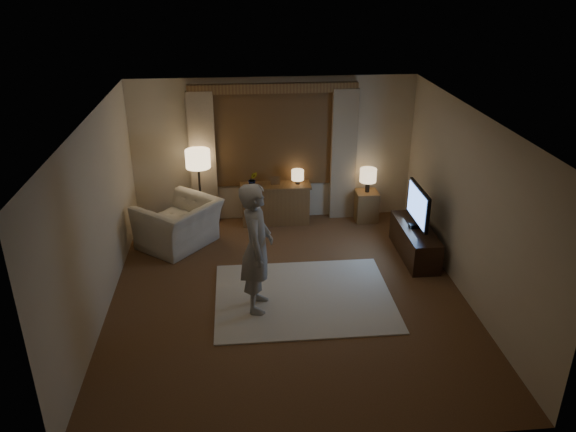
{
  "coord_description": "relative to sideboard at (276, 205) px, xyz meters",
  "views": [
    {
      "loc": [
        -0.64,
        -6.82,
        4.37
      ],
      "look_at": [
        0.06,
        0.6,
        0.98
      ],
      "focal_mm": 35.0,
      "sensor_mm": 36.0,
      "label": 1
    }
  ],
  "objects": [
    {
      "name": "plant",
      "position": [
        -0.4,
        0.0,
        0.5
      ],
      "size": [
        0.17,
        0.13,
        0.3
      ],
      "primitive_type": "imported",
      "color": "#999999",
      "rests_on": "sideboard"
    },
    {
      "name": "table_lamp_sideboard",
      "position": [
        0.4,
        0.0,
        0.55
      ],
      "size": [
        0.22,
        0.22,
        0.3
      ],
      "color": "black",
      "rests_on": "sideboard"
    },
    {
      "name": "tv",
      "position": [
        2.14,
        -1.48,
        0.53
      ],
      "size": [
        0.23,
        0.95,
        0.68
      ],
      "color": "black",
      "rests_on": "tv_stand"
    },
    {
      "name": "side_table",
      "position": [
        1.67,
        -0.05,
        -0.07
      ],
      "size": [
        0.4,
        0.4,
        0.56
      ],
      "primitive_type": "cube",
      "color": "brown",
      "rests_on": "floor"
    },
    {
      "name": "table_lamp_side",
      "position": [
        1.67,
        -0.05,
        0.52
      ],
      "size": [
        0.3,
        0.3,
        0.44
      ],
      "color": "black",
      "rests_on": "side_table"
    },
    {
      "name": "rug",
      "position": [
        0.21,
        -2.57,
        -0.34
      ],
      "size": [
        2.5,
        2.0,
        0.02
      ],
      "primitive_type": "cube",
      "color": "beige",
      "rests_on": "floor"
    },
    {
      "name": "sideboard",
      "position": [
        0.0,
        0.0,
        0.0
      ],
      "size": [
        1.2,
        0.4,
        0.7
      ],
      "primitive_type": "cube",
      "color": "brown",
      "rests_on": "floor"
    },
    {
      "name": "room",
      "position": [
        -0.01,
        -2.0,
        0.98
      ],
      "size": [
        5.04,
        5.54,
        2.64
      ],
      "color": "brown",
      "rests_on": "ground"
    },
    {
      "name": "floor_lamp",
      "position": [
        -1.33,
        -0.11,
        0.87
      ],
      "size": [
        0.42,
        0.42,
        1.46
      ],
      "color": "black",
      "rests_on": "floor"
    },
    {
      "name": "picture_frame",
      "position": [
        -0.0,
        0.0,
        0.45
      ],
      "size": [
        0.16,
        0.02,
        0.2
      ],
      "primitive_type": "cube",
      "color": "brown",
      "rests_on": "sideboard"
    },
    {
      "name": "person",
      "position": [
        -0.44,
        -2.76,
        0.58
      ],
      "size": [
        0.51,
        0.71,
        1.82
      ],
      "primitive_type": "imported",
      "rotation": [
        0.0,
        0.0,
        1.45
      ],
      "color": "#A29D95",
      "rests_on": "rug"
    },
    {
      "name": "tv_stand",
      "position": [
        2.14,
        -1.48,
        -0.1
      ],
      "size": [
        0.45,
        1.4,
        0.5
      ],
      "primitive_type": "cube",
      "color": "black",
      "rests_on": "floor"
    },
    {
      "name": "armchair",
      "position": [
        -1.67,
        -0.76,
        0.04
      ],
      "size": [
        1.56,
        1.58,
        0.78
      ],
      "primitive_type": "imported",
      "rotation": [
        0.0,
        0.0,
        -2.26
      ],
      "color": "beige",
      "rests_on": "floor"
    }
  ]
}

